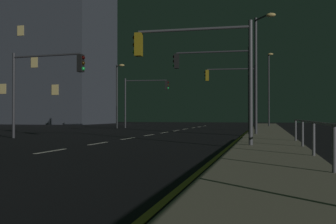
% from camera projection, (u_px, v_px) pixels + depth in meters
% --- Properties ---
extents(ground_plane, '(112.00, 112.00, 0.00)m').
position_uv_depth(ground_plane, '(131.00, 138.00, 22.10)').
color(ground_plane, black).
rests_on(ground_plane, ground).
extents(sidewalk_right, '(2.68, 77.00, 0.14)m').
position_uv_depth(sidewalk_right, '(268.00, 139.00, 20.23)').
color(sidewalk_right, gray).
rests_on(sidewalk_right, ground).
extents(lane_markings_center, '(0.14, 50.00, 0.01)m').
position_uv_depth(lane_markings_center, '(149.00, 135.00, 25.49)').
color(lane_markings_center, silver).
rests_on(lane_markings_center, ground).
extents(lane_edge_line, '(0.14, 53.00, 0.01)m').
position_uv_depth(lane_edge_line, '(243.00, 135.00, 25.46)').
color(lane_edge_line, gold).
rests_on(lane_edge_line, ground).
extents(traffic_light_near_right, '(4.37, 0.66, 5.44)m').
position_uv_depth(traffic_light_near_right, '(233.00, 84.00, 33.39)').
color(traffic_light_near_right, '#2D3033').
rests_on(traffic_light_near_right, sidewalk_right).
extents(traffic_light_mid_right, '(4.69, 0.53, 4.90)m').
position_uv_depth(traffic_light_mid_right, '(45.00, 76.00, 21.57)').
color(traffic_light_mid_right, '#38383D').
rests_on(traffic_light_mid_right, ground).
extents(traffic_light_mid_left, '(4.87, 0.39, 4.86)m').
position_uv_depth(traffic_light_mid_left, '(194.00, 57.00, 15.46)').
color(traffic_light_mid_left, '#4C4C51').
rests_on(traffic_light_mid_left, sidewalk_right).
extents(traffic_light_far_left, '(4.75, 0.66, 5.25)m').
position_uv_depth(traffic_light_far_left, '(144.00, 92.00, 40.54)').
color(traffic_light_far_left, '#38383D').
rests_on(traffic_light_far_left, ground).
extents(traffic_light_far_right, '(4.97, 0.47, 5.48)m').
position_uv_depth(traffic_light_far_right, '(215.00, 72.00, 24.67)').
color(traffic_light_far_right, '#38383D').
rests_on(traffic_light_far_right, sidewalk_right).
extents(street_lamp_mid_block, '(0.56, 1.90, 7.98)m').
position_uv_depth(street_lamp_mid_block, '(269.00, 83.00, 42.48)').
color(street_lamp_mid_block, '#2D3033').
rests_on(street_lamp_mid_block, sidewalk_right).
extents(street_lamp_across_street, '(1.36, 1.50, 6.53)m').
position_uv_depth(street_lamp_across_street, '(118.00, 89.00, 39.27)').
color(street_lamp_across_street, '#2D3033').
rests_on(street_lamp_across_street, ground).
extents(street_lamp_corner, '(1.28, 1.75, 7.33)m').
position_uv_depth(street_lamp_corner, '(259.00, 63.00, 24.04)').
color(street_lamp_corner, '#38383D').
rests_on(street_lamp_corner, sidewalk_right).
extents(barrier_fence, '(0.09, 17.24, 0.98)m').
position_uv_depth(barrier_fence, '(322.00, 132.00, 9.35)').
color(barrier_fence, '#59595E').
rests_on(barrier_fence, sidewalk_right).
extents(building_distant, '(22.20, 13.48, 26.62)m').
position_uv_depth(building_distant, '(40.00, 43.00, 63.89)').
color(building_distant, '#3D424C').
rests_on(building_distant, ground).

